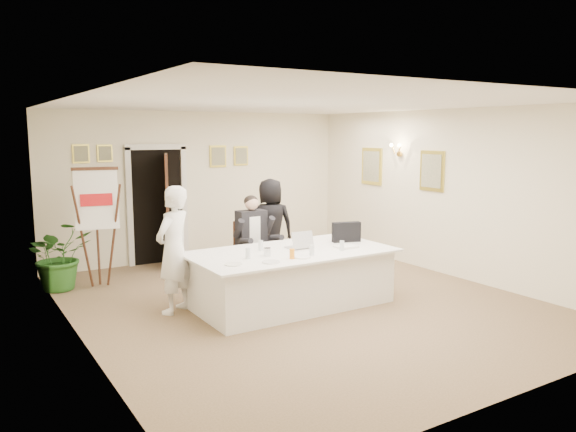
% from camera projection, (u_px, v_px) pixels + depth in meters
% --- Properties ---
extents(floor, '(7.00, 7.00, 0.00)m').
position_uv_depth(floor, '(300.00, 301.00, 8.07)').
color(floor, brown).
rests_on(floor, ground).
extents(ceiling, '(6.00, 7.00, 0.02)m').
position_uv_depth(ceiling, '(301.00, 104.00, 7.66)').
color(ceiling, white).
rests_on(ceiling, wall_back).
extents(wall_back, '(6.00, 0.10, 2.80)m').
position_uv_depth(wall_back, '(201.00, 185.00, 10.81)').
color(wall_back, '#F0E8CB').
rests_on(wall_back, floor).
extents(wall_front, '(6.00, 0.10, 2.80)m').
position_uv_depth(wall_front, '(517.00, 249.00, 4.92)').
color(wall_front, '#F0E8CB').
rests_on(wall_front, floor).
extents(wall_left, '(0.10, 7.00, 2.80)m').
position_uv_depth(wall_left, '(77.00, 223.00, 6.30)').
color(wall_left, '#F0E8CB').
rests_on(wall_left, floor).
extents(wall_right, '(0.10, 7.00, 2.80)m').
position_uv_depth(wall_right, '(450.00, 193.00, 9.43)').
color(wall_right, '#F0E8CB').
rests_on(wall_right, floor).
extents(doorway, '(1.14, 0.86, 2.20)m').
position_uv_depth(doorway, '(161.00, 208.00, 10.25)').
color(doorway, black).
rests_on(doorway, floor).
extents(pictures_back_wall, '(3.40, 0.06, 0.80)m').
position_uv_depth(pictures_back_wall, '(161.00, 163.00, 10.30)').
color(pictures_back_wall, '#D9C74A').
rests_on(pictures_back_wall, wall_back).
extents(pictures_right_wall, '(0.06, 2.20, 0.80)m').
position_uv_depth(pictures_right_wall, '(400.00, 168.00, 10.37)').
color(pictures_right_wall, '#D9C74A').
rests_on(pictures_right_wall, wall_right).
extents(wall_sconce, '(0.20, 0.30, 0.24)m').
position_uv_depth(wall_sconce, '(397.00, 149.00, 10.28)').
color(wall_sconce, '#B18938').
rests_on(wall_sconce, wall_right).
extents(conference_table, '(2.84, 1.51, 0.78)m').
position_uv_depth(conference_table, '(291.00, 277.00, 7.88)').
color(conference_table, white).
rests_on(conference_table, floor).
extents(seated_man, '(0.64, 0.68, 1.45)m').
position_uv_depth(seated_man, '(253.00, 240.00, 8.85)').
color(seated_man, black).
rests_on(seated_man, floor).
extents(flip_chart, '(0.67, 0.46, 1.85)m').
position_uv_depth(flip_chart, '(98.00, 234.00, 8.69)').
color(flip_chart, '#3A1F12').
rests_on(flip_chart, floor).
extents(standing_man, '(0.75, 0.70, 1.72)m').
position_uv_depth(standing_man, '(174.00, 250.00, 7.48)').
color(standing_man, white).
rests_on(standing_man, floor).
extents(standing_woman, '(0.91, 0.72, 1.64)m').
position_uv_depth(standing_woman, '(271.00, 226.00, 9.64)').
color(standing_woman, black).
rests_on(standing_woman, floor).
extents(potted_palm, '(1.14, 1.05, 1.08)m').
position_uv_depth(potted_palm, '(59.00, 255.00, 8.63)').
color(potted_palm, '#296421').
rests_on(potted_palm, floor).
extents(laptop, '(0.35, 0.37, 0.28)m').
position_uv_depth(laptop, '(298.00, 238.00, 7.99)').
color(laptop, '#B7BABC').
rests_on(laptop, conference_table).
extents(laptop_bag, '(0.44, 0.23, 0.30)m').
position_uv_depth(laptop_bag, '(346.00, 232.00, 8.44)').
color(laptop_bag, black).
rests_on(laptop_bag, conference_table).
extents(paper_stack, '(0.31, 0.21, 0.03)m').
position_uv_depth(paper_stack, '(346.00, 247.00, 8.02)').
color(paper_stack, white).
rests_on(paper_stack, conference_table).
extents(plate_left, '(0.27, 0.27, 0.01)m').
position_uv_depth(plate_left, '(233.00, 264.00, 6.99)').
color(plate_left, white).
rests_on(plate_left, conference_table).
extents(plate_mid, '(0.29, 0.29, 0.01)m').
position_uv_depth(plate_mid, '(271.00, 262.00, 7.11)').
color(plate_mid, white).
rests_on(plate_mid, conference_table).
extents(plate_near, '(0.24, 0.24, 0.01)m').
position_uv_depth(plate_near, '(302.00, 257.00, 7.39)').
color(plate_near, white).
rests_on(plate_near, conference_table).
extents(glass_a, '(0.07, 0.07, 0.14)m').
position_uv_depth(glass_a, '(248.00, 253.00, 7.32)').
color(glass_a, silver).
rests_on(glass_a, conference_table).
extents(glass_b, '(0.08, 0.08, 0.14)m').
position_uv_depth(glass_b, '(312.00, 250.00, 7.53)').
color(glass_b, silver).
rests_on(glass_b, conference_table).
extents(glass_c, '(0.07, 0.07, 0.14)m').
position_uv_depth(glass_c, '(342.00, 246.00, 7.83)').
color(glass_c, silver).
rests_on(glass_c, conference_table).
extents(glass_d, '(0.08, 0.08, 0.14)m').
position_uv_depth(glass_d, '(261.00, 246.00, 7.83)').
color(glass_d, silver).
rests_on(glass_d, conference_table).
extents(oj_glass, '(0.09, 0.09, 0.13)m').
position_uv_depth(oj_glass, '(292.00, 254.00, 7.32)').
color(oj_glass, orange).
rests_on(oj_glass, conference_table).
extents(steel_jug, '(0.11, 0.11, 0.11)m').
position_uv_depth(steel_jug, '(267.00, 252.00, 7.48)').
color(steel_jug, silver).
rests_on(steel_jug, conference_table).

